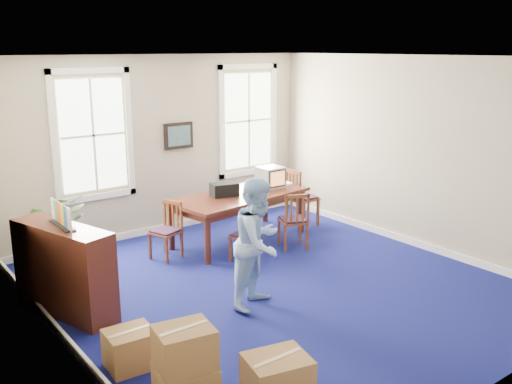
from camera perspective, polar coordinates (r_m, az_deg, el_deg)
floor at (r=8.29m, az=1.98°, el=-9.34°), size 6.50×6.50×0.00m
ceiling at (r=7.59m, az=2.19°, el=13.37°), size 6.50×6.50×0.00m
wall_back at (r=10.46m, az=-9.28°, el=4.65°), size 6.50×0.00×6.50m
wall_front at (r=5.74m, az=23.10°, el=-4.36°), size 6.50×0.00×6.50m
wall_left at (r=6.38m, az=-19.30°, el=-2.19°), size 0.00×6.50×6.50m
wall_right at (r=9.92m, az=15.67°, el=3.78°), size 0.00×6.50×6.50m
baseboard_back at (r=10.79m, az=-8.88°, el=-3.46°), size 6.00×0.04×0.12m
baseboard_left at (r=6.97m, az=-17.99°, el=-14.39°), size 0.04×6.50×0.12m
baseboard_right at (r=10.28m, az=14.99°, el=-4.70°), size 0.04×6.50×0.12m
window_left at (r=9.86m, az=-16.00°, el=5.47°), size 1.40×0.12×2.20m
window_right at (r=11.40m, az=-0.78°, el=7.15°), size 1.40×0.12×2.20m
wall_picture at (r=10.53m, az=-7.74°, el=5.60°), size 0.58×0.06×0.48m
conference_table at (r=10.01m, az=-1.64°, el=-2.53°), size 2.62×1.47×0.85m
crt_tv at (r=10.32m, az=1.47°, el=1.51°), size 0.42×0.46×0.38m
game_console at (r=10.53m, az=3.09°, el=0.83°), size 0.17×0.20×0.05m
equipment_bag at (r=9.75m, az=-3.20°, el=0.26°), size 0.50×0.38×0.22m
chair_near_left at (r=9.07m, az=-1.14°, el=-4.29°), size 0.50×0.50×0.86m
chair_near_right at (r=9.65m, az=3.74°, el=-2.78°), size 0.58×0.58×0.98m
chair_end_left at (r=9.26m, az=-9.05°, el=-3.87°), size 0.53×0.53×0.92m
chair_end_right at (r=10.86m, az=4.66°, el=-0.52°), size 0.53×0.53×1.10m
man at (r=7.41m, az=0.28°, el=-5.09°), size 1.03×0.93×1.72m
credenza at (r=7.68m, az=-18.65°, el=-7.15°), size 0.87×1.62×1.22m
brochure_rack at (r=7.45m, az=-18.96°, el=-1.59°), size 0.27×0.73×0.32m
potted_plant at (r=9.20m, az=-19.86°, el=-3.80°), size 1.27×1.17×1.19m
cardboard_boxes at (r=5.77m, az=-5.73°, el=-15.82°), size 1.75×1.75×0.87m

